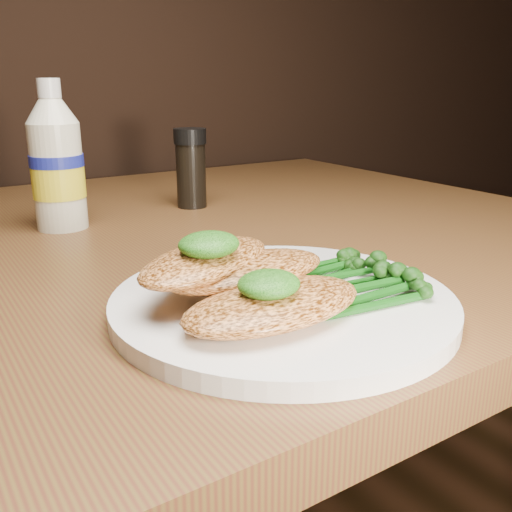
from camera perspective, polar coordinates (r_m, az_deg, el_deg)
plate at (r=0.43m, az=2.70°, el=-4.69°), size 0.26×0.26×0.01m
chicken_front at (r=0.38m, az=1.83°, el=-4.89°), size 0.14×0.08×0.02m
chicken_mid at (r=0.42m, az=-1.00°, el=-1.45°), size 0.13×0.07×0.02m
chicken_back at (r=0.42m, az=-5.02°, el=-0.49°), size 0.15×0.12×0.02m
pesto_front at (r=0.37m, az=1.29°, el=-2.83°), size 0.05×0.05×0.02m
pesto_back at (r=0.41m, az=-4.76°, el=1.17°), size 0.06×0.05×0.02m
broccolini_bundle at (r=0.44m, az=7.95°, el=-2.15°), size 0.14×0.12×0.02m
mayo_bottle at (r=0.69m, az=-19.45°, el=9.48°), size 0.07×0.07×0.17m
pepper_grinder at (r=0.78m, az=-6.55°, el=8.74°), size 0.06×0.06×0.11m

